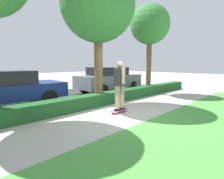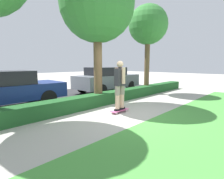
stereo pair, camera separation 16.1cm
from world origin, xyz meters
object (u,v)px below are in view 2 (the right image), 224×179
Objects in this scene: tree_mid at (97,5)px; parked_car_middle at (107,79)px; tree_far at (148,26)px; skater_person at (120,84)px; skateboard at (120,110)px; parked_car_front at (2,89)px.

parked_car_middle is (2.61, 2.11, -3.23)m from tree_mid.
tree_mid is 1.35× the size of parked_car_middle.
tree_far reaches higher than parked_car_middle.
tree_far is at bearing 1.09° from tree_mid.
skater_person is 5.27m from tree_far.
skateboard is 0.16× the size of tree_far.
skater_person reaches higher than parked_car_front.
skateboard is 0.18× the size of parked_car_front.
skater_person is 4.64m from parked_car_middle.
skater_person is 0.35× the size of tree_far.
tree_far is 1.11× the size of parked_car_front.
tree_mid reaches higher than tree_far.
tree_far is at bearing -57.24° from parked_car_middle.
skateboard is 0.95m from skater_person.
tree_far is 7.82m from parked_car_front.
skateboard is 5.83m from tree_far.
tree_mid is at bearing 78.37° from skateboard.
tree_mid is at bearing -178.91° from tree_far.
parked_car_front is 1.09× the size of parked_car_middle.
parked_car_middle is at bearing 38.88° from tree_mid.
parked_car_front is (-2.77, 3.50, 0.71)m from skateboard.
tree_far is (4.16, 1.56, 2.83)m from skater_person.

